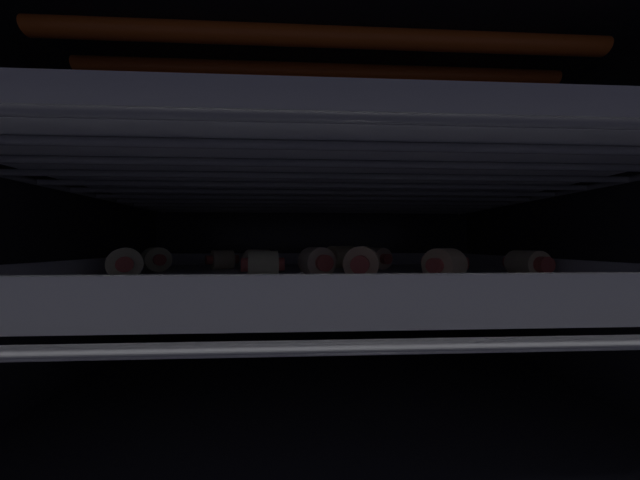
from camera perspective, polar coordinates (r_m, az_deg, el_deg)
The scene contains 31 objects.
ground_plane at distance 37.99cm, azimuth 0.52°, elevation -27.91°, with size 61.97×47.33×1.20cm, color black.
oven_wall_back at distance 56.88cm, azimuth -0.87°, elevation 0.49°, with size 61.97×1.20×35.99cm, color black.
oven_wall_left at distance 44.11cm, azimuth -42.93°, elevation 1.08°, with size 1.20×44.93×35.99cm, color black.
oven_wall_right at distance 46.82cm, azimuth 40.90°, elevation 0.96°, with size 1.20×44.93×35.99cm, color black.
oven_ceiling at distance 39.24cm, azimuth 0.51°, elevation 29.64°, with size 61.97×47.33×1.20cm, color black.
heating_element at distance 37.89cm, azimuth 0.52°, elevation 25.97°, with size 47.66×21.34×1.57cm.
oven_rack_lower at distance 34.18cm, azimuth 0.52°, elevation -9.08°, with size 56.77×44.03×0.73cm.
baking_tray_lower at distance 34.05cm, azimuth 0.52°, elevation -7.34°, with size 51.86×36.94×2.93cm.
pig_in_blanket_lower_0 at distance 29.52cm, azimuth 8.14°, elevation -4.49°, with size 4.09×5.63×3.38cm.
pig_in_blanket_lower_1 at distance 39.40cm, azimuth 22.95°, elevation -4.05°, with size 4.68×4.88×2.64cm.
pig_in_blanket_lower_2 at distance 43.79cm, azimuth 10.79°, elevation -3.48°, with size 4.25×5.84×3.07cm.
pig_in_blanket_lower_3 at distance 37.00cm, azimuth -33.54°, elevation -3.74°, with size 4.81×5.68×3.23cm.
pig_in_blanket_lower_4 at distance 40.09cm, azimuth 35.19°, elevation -3.73°, with size 3.12×5.39×2.89cm.
pig_in_blanket_lower_5 at distance 44.63cm, azimuth -29.17°, elevation -3.27°, with size 4.54×4.60×3.18cm.
pig_in_blanket_lower_6 at distance 44.48cm, azimuth -18.37°, elevation -3.63°, with size 4.57×3.82×2.74cm.
pig_in_blanket_lower_7 at distance 44.79cm, azimuth 4.15°, elevation -3.28°, with size 6.02×5.02×3.31cm.
pig_in_blanket_lower_8 at distance 31.04cm, azimuth 22.94°, elevation -4.44°, with size 4.39×4.31×3.18cm.
pig_in_blanket_lower_9 at distance 31.37cm, azimuth -11.01°, elevation -4.70°, with size 4.63×3.44×2.90cm.
pig_in_blanket_lower_10 at distance 32.67cm, azimuth -0.73°, elevation -4.25°, with size 4.20×5.46×3.25cm.
pig_in_blanket_lower_11 at distance 41.02cm, azimuth -11.87°, elevation -3.80°, with size 4.83×4.15×2.87cm.
oven_rack_upper at distance 34.35cm, azimuth 0.52°, elevation 9.24°, with size 56.63×44.03×0.58cm.
baking_tray_upper at distance 34.51cm, azimuth 0.52°, elevation 10.63°, with size 51.86×36.94×2.51cm.
pig_in_blanket_upper_0 at distance 50.67cm, azimuth 25.02°, elevation 8.65°, with size 5.34×4.85×2.49cm.
pig_in_blanket_upper_1 at distance 25.99cm, azimuth -13.37°, elevation 17.99°, with size 2.96×5.62×2.70cm.
pig_in_blanket_upper_2 at distance 35.85cm, azimuth 39.47°, elevation 12.87°, with size 5.01×5.27×2.70cm.
pig_in_blanket_upper_3 at distance 42.65cm, azimuth -24.85°, elevation 10.39°, with size 3.40×6.03×2.44cm.
pig_in_blanket_upper_4 at distance 29.53cm, azimuth -28.28°, elevation 15.56°, with size 3.97×4.70×2.52cm.
pig_in_blanket_upper_5 at distance 38.41cm, azimuth -14.60°, elevation 11.63°, with size 5.14×4.42×2.49cm.
pig_in_blanket_upper_6 at distance 45.86cm, azimuth -29.76°, elevation 9.83°, with size 4.61×4.56×2.73cm.
pig_in_blanket_upper_7 at distance 33.13cm, azimuth 27.29°, elevation 14.42°, with size 5.83×4.50×3.27cm.
pig_in_blanket_upper_8 at distance 37.50cm, azimuth -0.76°, elevation 12.62°, with size 4.12×6.16×3.39cm.
Camera 1 is at (-2.02, -33.76, 16.70)cm, focal length 16.52 mm.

